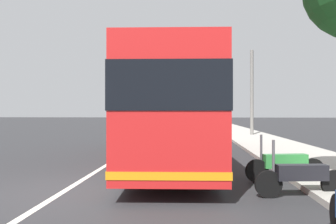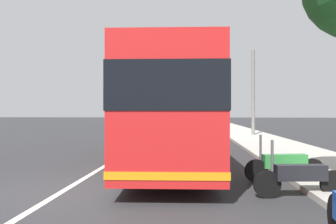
# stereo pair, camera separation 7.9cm
# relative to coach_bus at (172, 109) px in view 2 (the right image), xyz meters

# --- Properties ---
(ground_plane) EXTENTS (220.00, 220.00, 0.00)m
(ground_plane) POSITION_rel_coach_bus_xyz_m (-4.96, 2.21, -1.96)
(ground_plane) COLOR #2D2D30
(sidewalk_curb) EXTENTS (110.00, 3.60, 0.14)m
(sidewalk_curb) POSITION_rel_coach_bus_xyz_m (5.04, -5.11, -1.89)
(sidewalk_curb) COLOR #B2ADA3
(sidewalk_curb) RESTS_ON ground
(lane_divider_line) EXTENTS (110.00, 0.16, 0.01)m
(lane_divider_line) POSITION_rel_coach_bus_xyz_m (5.04, 2.21, -1.96)
(lane_divider_line) COLOR silver
(lane_divider_line) RESTS_ON ground
(coach_bus) EXTENTS (12.09, 3.08, 3.49)m
(coach_bus) POSITION_rel_coach_bus_xyz_m (0.00, 0.00, 0.00)
(coach_bus) COLOR red
(coach_bus) RESTS_ON ground
(motorcycle_angled) EXTENTS (0.35, 2.03, 1.25)m
(motorcycle_angled) POSITION_rel_coach_bus_xyz_m (-5.09, -3.10, -1.51)
(motorcycle_angled) COLOR black
(motorcycle_angled) RESTS_ON ground
(motorcycle_mid_row) EXTENTS (0.45, 2.14, 1.26)m
(motorcycle_mid_row) POSITION_rel_coach_bus_xyz_m (-3.61, -3.21, -1.49)
(motorcycle_mid_row) COLOR black
(motorcycle_mid_row) RESTS_ON ground
(car_behind_bus) EXTENTS (4.14, 1.94, 1.52)m
(car_behind_bus) POSITION_rel_coach_bus_xyz_m (37.19, 4.24, -1.24)
(car_behind_bus) COLOR black
(car_behind_bus) RESTS_ON ground
(car_ahead_same_lane) EXTENTS (4.07, 2.12, 1.51)m
(car_ahead_same_lane) POSITION_rel_coach_bus_xyz_m (31.48, 0.46, -1.24)
(car_ahead_same_lane) COLOR #2D7238
(car_ahead_same_lane) RESTS_ON ground
(car_oncoming) EXTENTS (4.29, 2.16, 1.49)m
(car_oncoming) POSITION_rel_coach_bus_xyz_m (19.57, -0.73, -1.26)
(car_oncoming) COLOR gold
(car_oncoming) RESTS_ON ground
(car_far_distant) EXTENTS (4.66, 2.02, 1.39)m
(car_far_distant) POSITION_rel_coach_bus_xyz_m (42.72, 4.24, -1.30)
(car_far_distant) COLOR silver
(car_far_distant) RESTS_ON ground
(utility_pole) EXTENTS (0.26, 0.26, 6.67)m
(utility_pole) POSITION_rel_coach_bus_xyz_m (12.00, -5.42, 1.37)
(utility_pole) COLOR slate
(utility_pole) RESTS_ON ground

